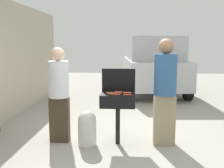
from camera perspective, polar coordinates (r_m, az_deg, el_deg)
ground_plane at (r=5.02m, az=2.53°, el=-12.09°), size 24.00×24.00×0.00m
bbq_grill at (r=4.72m, az=1.24°, el=-3.77°), size 0.60×0.44×0.90m
grill_lid_open at (r=4.88m, az=1.39°, el=0.81°), size 0.60×0.05×0.42m
hot_dog_0 at (r=4.69m, az=1.30°, el=-1.92°), size 0.13×0.03×0.03m
hot_dog_1 at (r=4.61m, az=-0.13°, el=-2.11°), size 0.13×0.04×0.03m
hot_dog_2 at (r=4.82m, az=1.35°, el=-1.64°), size 0.13×0.03×0.03m
hot_dog_3 at (r=4.68m, az=3.33°, el=-1.97°), size 0.13×0.03×0.03m
hot_dog_4 at (r=4.53m, az=3.26°, el=-2.31°), size 0.13×0.04×0.03m
hot_dog_5 at (r=4.72m, az=-0.43°, el=-1.86°), size 0.13×0.03×0.03m
hot_dog_6 at (r=4.74m, az=3.11°, el=-1.83°), size 0.13×0.03×0.03m
hot_dog_7 at (r=4.56m, az=0.82°, el=-2.23°), size 0.13×0.03×0.03m
propane_tank at (r=4.78m, az=-5.26°, el=-9.11°), size 0.32×0.32×0.62m
person_left at (r=4.90m, az=-11.15°, el=-1.54°), size 0.36×0.36×1.70m
person_right at (r=4.73m, az=11.12°, el=-0.91°), size 0.39×0.39×1.85m
parked_minivan at (r=10.04m, az=8.57°, el=4.09°), size 2.33×4.54×2.02m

